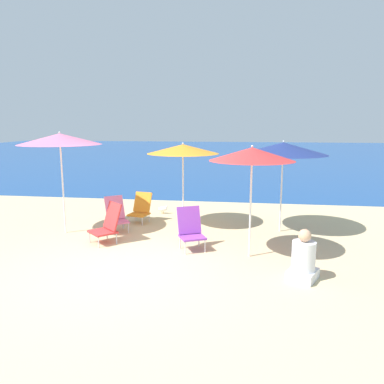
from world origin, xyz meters
name	(u,v)px	position (x,y,z in m)	size (l,w,h in m)	color
ground_plane	(132,267)	(0.00, 0.00, 0.00)	(60.00, 60.00, 0.00)	#D1BA89
sea_water	(223,153)	(0.00, 25.75, 0.00)	(60.00, 40.00, 0.01)	#19478C
beach_umbrella_pink	(60,139)	(-2.16, 1.81, 2.15)	(1.83, 1.83, 2.32)	white
beach_umbrella_red	(252,154)	(2.05, 0.82, 1.94)	(1.57, 1.57, 2.11)	white
beach_umbrella_orange	(183,149)	(0.46, 2.73, 1.89)	(1.71, 1.71, 2.05)	white
beach_umbrella_navy	(283,149)	(2.77, 2.63, 1.93)	(2.00, 2.00, 2.11)	white
beach_chair_purple	(191,228)	(0.88, 1.11, 0.43)	(0.66, 0.69, 0.84)	silver
beach_chair_orange	(141,208)	(-0.69, 2.99, 0.37)	(0.57, 0.64, 0.75)	silver
beach_chair_red	(108,223)	(-0.92, 1.28, 0.41)	(0.77, 0.78, 0.84)	silver
beach_chair_pink	(116,214)	(-1.04, 2.14, 0.40)	(0.69, 0.72, 0.80)	silver
person_seated_near	(303,260)	(2.90, -0.13, 0.33)	(0.59, 0.62, 0.84)	silver
seagull	(163,209)	(-0.32, 3.94, 0.14)	(0.27, 0.11, 0.23)	gold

